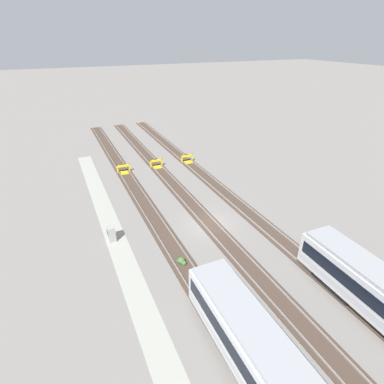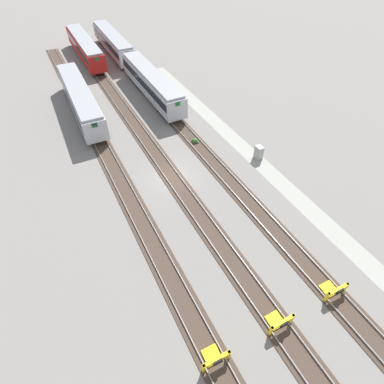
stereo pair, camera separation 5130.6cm
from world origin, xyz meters
name	(u,v)px [view 2 (the right image)]	position (x,y,z in m)	size (l,w,h in m)	color
ground_plane	(172,177)	(0.00, 0.00, 0.00)	(400.00, 400.00, 0.00)	gray
service_walkway	(247,151)	(0.00, -9.80, 0.00)	(54.00, 2.00, 0.01)	#9E9E93
rail_track_nearest	(213,163)	(0.00, -5.16, 0.04)	(90.00, 2.24, 0.21)	#47382D
rail_track_near_inner	(172,177)	(0.00, 0.00, 0.04)	(90.00, 2.24, 0.21)	#47382D
rail_track_middle	(126,192)	(0.00, 5.16, 0.04)	(90.00, 2.24, 0.21)	#47382D
subway_car_front_row_leftmost	(152,83)	(17.92, -5.13, 2.04)	(18.02, 2.94, 3.70)	#B7BABF
subway_car_front_row_left_inner	(85,47)	(36.95, 0.02, 2.04)	(18.02, 2.96, 3.70)	red
subway_car_front_row_centre	(113,43)	(37.07, -5.20, 2.04)	(18.05, 3.15, 3.70)	#B7BABF
subway_car_front_row_right_inner	(80,99)	(17.92, 5.20, 2.04)	(18.06, 3.21, 3.70)	#B7BABF
bumper_stop_nearest_track	(333,290)	(-17.69, -5.17, 0.51)	(1.37, 2.01, 1.22)	yellow
bumper_stop_near_inner_track	(279,322)	(-17.66, 0.00, 0.51)	(1.34, 2.00, 1.22)	yellow
bumper_stop_middle_track	(214,358)	(-17.53, 5.15, 0.51)	(1.37, 2.01, 1.22)	yellow
electrical_cabinet	(259,153)	(-1.62, -10.16, 0.80)	(0.90, 0.73, 1.60)	#9E9E99
weed_clump	(195,141)	(4.45, -5.19, 0.24)	(0.92, 0.70, 0.64)	#427033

